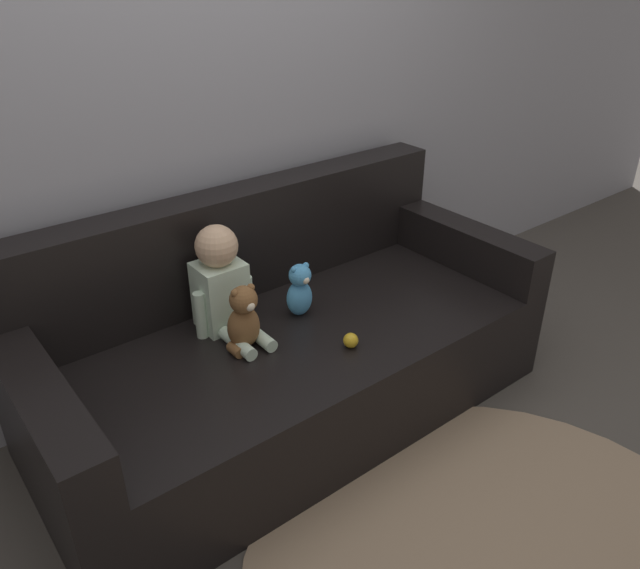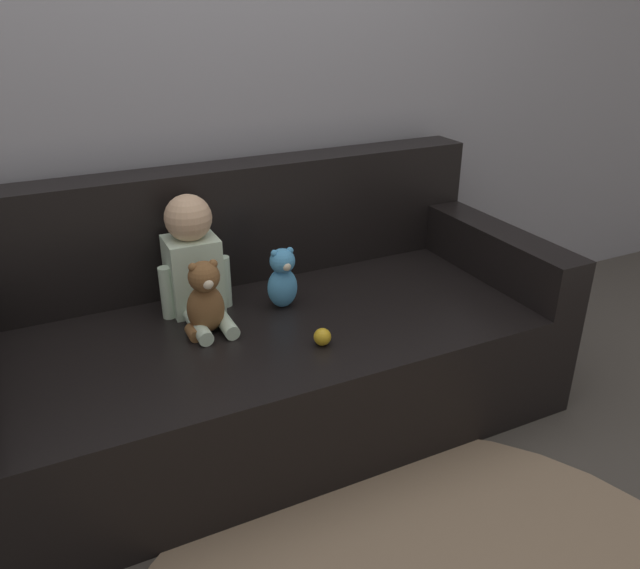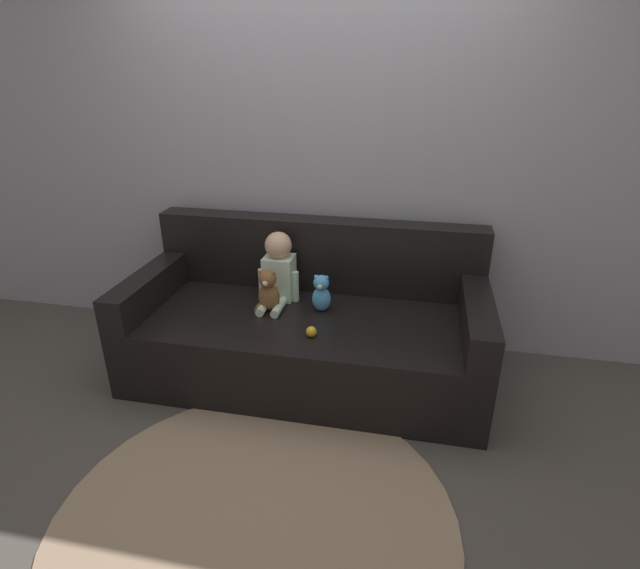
{
  "view_description": "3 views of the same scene",
  "coord_description": "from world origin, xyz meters",
  "views": [
    {
      "loc": [
        -1.26,
        -1.78,
        1.82
      ],
      "look_at": [
        0.06,
        -0.1,
        0.66
      ],
      "focal_mm": 35.0,
      "sensor_mm": 36.0,
      "label": 1
    },
    {
      "loc": [
        -0.72,
        -1.9,
        1.52
      ],
      "look_at": [
        0.19,
        -0.05,
        0.55
      ],
      "focal_mm": 35.0,
      "sensor_mm": 36.0,
      "label": 2
    },
    {
      "loc": [
        0.63,
        -2.63,
        1.84
      ],
      "look_at": [
        0.09,
        -0.02,
        0.65
      ],
      "focal_mm": 28.0,
      "sensor_mm": 36.0,
      "label": 3
    }
  ],
  "objects": [
    {
      "name": "wall_back",
      "position": [
        0.0,
        0.58,
        1.3
      ],
      "size": [
        8.0,
        0.05,
        2.6
      ],
      "color": "#93939E",
      "rests_on": "ground_plane"
    },
    {
      "name": "plush_toy_side",
      "position": [
        0.09,
        0.06,
        0.55
      ],
      "size": [
        0.12,
        0.11,
        0.24
      ],
      "color": "#4C9EDB",
      "rests_on": "couch"
    },
    {
      "name": "teddy_bear_brown",
      "position": [
        -0.23,
        -0.01,
        0.56
      ],
      "size": [
        0.16,
        0.12,
        0.27
      ],
      "color": "brown",
      "rests_on": "couch"
    },
    {
      "name": "couch",
      "position": [
        0.0,
        0.06,
        0.31
      ],
      "size": [
        2.15,
        0.98,
        0.91
      ],
      "color": "black",
      "rests_on": "ground_plane"
    },
    {
      "name": "toy_ball",
      "position": [
        0.09,
        -0.26,
        0.46
      ],
      "size": [
        0.06,
        0.06,
        0.06
      ],
      "color": "gold",
      "rests_on": "couch"
    },
    {
      "name": "person_baby",
      "position": [
        -0.21,
        0.18,
        0.63
      ],
      "size": [
        0.27,
        0.37,
        0.44
      ],
      "color": "silver",
      "rests_on": "couch"
    },
    {
      "name": "ground_plane",
      "position": [
        0.0,
        0.0,
        0.0
      ],
      "size": [
        12.0,
        12.0,
        0.0
      ],
      "primitive_type": "plane",
      "color": "#4C4742"
    }
  ]
}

